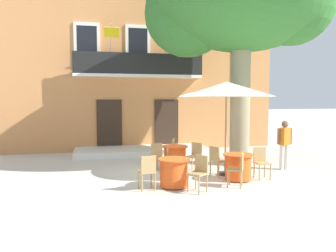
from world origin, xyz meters
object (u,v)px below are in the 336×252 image
object	(u,v)px
pedestrian_near_entrance	(285,142)
cafe_table_front	(174,172)
cafe_chair_front_0	(147,170)
cafe_chair_front_2	(171,162)
cafe_chair_near_tree_1	(176,149)
cafe_chair_middle_2	(217,159)
plane_tree	(239,2)
cafe_table_near_tree	(175,157)
cafe_chair_near_tree_2	(155,155)
cafe_chair_middle_0	(238,167)
cafe_chair_near_tree_0	(195,155)
cafe_chair_front_1	(199,171)
cafe_chair_middle_1	(261,161)
cafe_umbrella	(226,90)
cafe_table_middle	(238,167)

from	to	relation	value
pedestrian_near_entrance	cafe_table_front	bearing A→B (deg)	-161.99
cafe_table_front	cafe_chair_front_0	size ratio (longest dim) A/B	0.95
cafe_table_front	cafe_chair_front_2	world-z (taller)	cafe_chair_front_2
cafe_chair_near_tree_1	cafe_chair_middle_2	bearing A→B (deg)	-71.05
cafe_chair_near_tree_1	cafe_chair_front_2	xyz separation A→B (m)	(-0.73, -2.30, 0.00)
cafe_table_front	cafe_chair_front_2	xyz separation A→B (m)	(0.10, 0.75, 0.14)
cafe_chair_near_tree_1	cafe_table_front	bearing A→B (deg)	-105.30
plane_tree	cafe_table_near_tree	size ratio (longest dim) A/B	8.86
cafe_chair_near_tree_2	cafe_chair_middle_0	xyz separation A→B (m)	(1.75, -2.47, 0.00)
cafe_table_near_tree	cafe_chair_middle_2	distance (m)	1.69
cafe_chair_middle_2	cafe_chair_front_2	distance (m)	1.47
cafe_chair_near_tree_1	cafe_table_near_tree	bearing A→B (deg)	-107.49
cafe_chair_middle_0	cafe_chair_near_tree_0	bearing A→B (deg)	102.82
cafe_chair_middle_0	cafe_chair_front_1	bearing A→B (deg)	-171.44
cafe_chair_middle_1	cafe_chair_middle_2	bearing A→B (deg)	153.57
plane_tree	pedestrian_near_entrance	size ratio (longest dim) A/B	4.74
cafe_chair_near_tree_0	cafe_chair_middle_0	bearing A→B (deg)	-77.18
cafe_chair_middle_0	plane_tree	bearing A→B (deg)	66.49
cafe_chair_near_tree_0	cafe_umbrella	distance (m)	2.34
cafe_umbrella	cafe_chair_front_2	bearing A→B (deg)	-171.32
cafe_chair_near_tree_1	cafe_chair_near_tree_0	bearing A→B (deg)	-75.77
cafe_chair_near_tree_0	cafe_chair_middle_1	bearing A→B (deg)	-42.66
cafe_umbrella	cafe_table_near_tree	bearing A→B (deg)	133.99
cafe_chair_near_tree_0	cafe_table_front	size ratio (longest dim) A/B	1.05
cafe_table_near_tree	pedestrian_near_entrance	world-z (taller)	pedestrian_near_entrance
cafe_table_near_tree	cafe_chair_front_1	distance (m)	2.89
cafe_chair_front_1	cafe_chair_front_2	size ratio (longest dim) A/B	1.00
cafe_chair_near_tree_2	cafe_table_near_tree	bearing A→B (deg)	18.81
cafe_chair_middle_2	cafe_table_front	xyz separation A→B (m)	(-1.56, -0.94, -0.14)
cafe_chair_middle_1	cafe_table_front	size ratio (longest dim) A/B	1.05
cafe_chair_middle_0	cafe_chair_front_0	bearing A→B (deg)	174.87
cafe_chair_middle_1	cafe_table_front	xyz separation A→B (m)	(-2.72, -0.36, -0.14)
cafe_chair_near_tree_2	cafe_table_front	xyz separation A→B (m)	(0.11, -2.09, -0.14)
cafe_chair_near_tree_0	cafe_chair_front_2	bearing A→B (deg)	-134.68
cafe_chair_front_2	cafe_umbrella	bearing A→B (deg)	8.68
cafe_chair_near_tree_1	cafe_umbrella	world-z (taller)	cafe_umbrella
cafe_chair_middle_0	pedestrian_near_entrance	distance (m)	2.99
cafe_chair_near_tree_1	cafe_chair_middle_1	world-z (taller)	same
cafe_chair_middle_0	cafe_chair_middle_1	bearing A→B (deg)	34.68
cafe_chair_middle_2	cafe_umbrella	world-z (taller)	cafe_umbrella
cafe_chair_near_tree_2	cafe_chair_middle_1	size ratio (longest dim) A/B	1.00
plane_tree	cafe_umbrella	size ratio (longest dim) A/B	2.64
cafe_chair_near_tree_1	cafe_chair_middle_1	size ratio (longest dim) A/B	1.00
cafe_chair_near_tree_0	cafe_chair_front_0	distance (m)	2.73
cafe_chair_near_tree_0	cafe_umbrella	world-z (taller)	cafe_umbrella
cafe_chair_front_1	cafe_chair_middle_1	bearing A→B (deg)	22.48
cafe_table_near_tree	cafe_chair_front_2	bearing A→B (deg)	-107.74
cafe_table_near_tree	cafe_chair_front_2	world-z (taller)	cafe_chair_front_2
cafe_chair_middle_1	cafe_chair_middle_0	bearing A→B (deg)	-145.32
cafe_table_front	cafe_table_middle	bearing A→B (deg)	8.77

